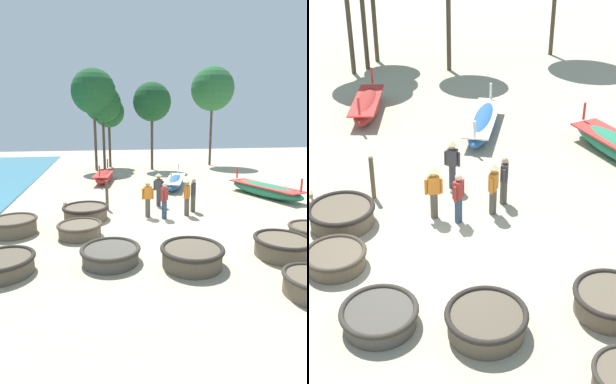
# 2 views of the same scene
# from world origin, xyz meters

# --- Properties ---
(ground_plane) EXTENTS (80.00, 80.00, 0.00)m
(ground_plane) POSITION_xyz_m (0.00, 0.00, 0.00)
(ground_plane) COLOR tan
(coracle_front_right) EXTENTS (1.84, 1.84, 0.59)m
(coracle_front_right) POSITION_xyz_m (0.54, -2.66, 0.32)
(coracle_front_right) COLOR brown
(coracle_front_right) RESTS_ON ground
(coracle_nearest) EXTENTS (1.95, 1.95, 0.61)m
(coracle_nearest) POSITION_xyz_m (-2.54, 2.37, 0.34)
(coracle_nearest) COLOR brown
(coracle_nearest) RESTS_ON ground
(coracle_far_left) EXTENTS (1.75, 1.75, 0.61)m
(coracle_far_left) POSITION_xyz_m (3.47, -2.57, 0.33)
(coracle_far_left) COLOR brown
(coracle_far_left) RESTS_ON ground
(coracle_beside_post) EXTENTS (1.62, 1.62, 0.50)m
(coracle_beside_post) POSITION_xyz_m (-2.70, 0.36, 0.27)
(coracle_beside_post) COLOR brown
(coracle_beside_post) RESTS_ON ground
(coracle_center) EXTENTS (1.77, 1.77, 0.48)m
(coracle_center) POSITION_xyz_m (-1.73, -1.98, 0.26)
(coracle_center) COLOR #4C473F
(coracle_center) RESTS_ON ground
(long_boat_white_hull) EXTENTS (2.63, 4.76, 1.28)m
(long_boat_white_hull) POSITION_xyz_m (3.02, 8.32, 0.37)
(long_boat_white_hull) COLOR #285693
(long_boat_white_hull) RESTS_ON ground
(long_boat_blue_hull) EXTENTS (1.76, 4.43, 1.45)m
(long_boat_blue_hull) POSITION_xyz_m (-1.45, 11.06, 0.41)
(long_boat_blue_hull) COLOR maroon
(long_boat_blue_hull) RESTS_ON ground
(fisherman_by_coracle) EXTENTS (0.53, 0.36, 1.67)m
(fisherman_by_coracle) POSITION_xyz_m (0.13, 2.25, 0.96)
(fisherman_by_coracle) COLOR #4C473D
(fisherman_by_coracle) RESTS_ON ground
(fisherman_hauling) EXTENTS (0.36, 0.47, 1.67)m
(fisherman_hauling) POSITION_xyz_m (1.87, 2.12, 0.96)
(fisherman_hauling) COLOR #4C473D
(fisherman_hauling) RESTS_ON ground
(fisherman_with_hat) EXTENTS (0.38, 0.45, 1.57)m
(fisherman_with_hat) POSITION_xyz_m (0.79, 1.86, 0.84)
(fisherman_with_hat) COLOR #2D425B
(fisherman_with_hat) RESTS_ON ground
(fisherman_crouching) EXTENTS (0.48, 0.36, 1.67)m
(fisherman_crouching) POSITION_xyz_m (0.98, 3.92, 0.96)
(fisherman_crouching) COLOR #383842
(fisherman_crouching) RESTS_ON ground
(fisherman_standing_right) EXTENTS (0.32, 0.50, 1.57)m
(fisherman_standing_right) POSITION_xyz_m (2.34, 2.64, 0.84)
(fisherman_standing_right) COLOR #4C473D
(fisherman_standing_right) RESTS_ON ground
(dog) EXTENTS (0.29, 0.68, 0.55)m
(dog) POSITION_xyz_m (-3.49, 3.62, 0.37)
(dog) COLOR tan
(dog) RESTS_ON ground
(mooring_post_mid_beach) EXTENTS (0.14, 0.14, 1.41)m
(mooring_post_mid_beach) POSITION_xyz_m (-1.57, 3.76, 0.70)
(mooring_post_mid_beach) COLOR brown
(mooring_post_mid_beach) RESTS_ON ground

